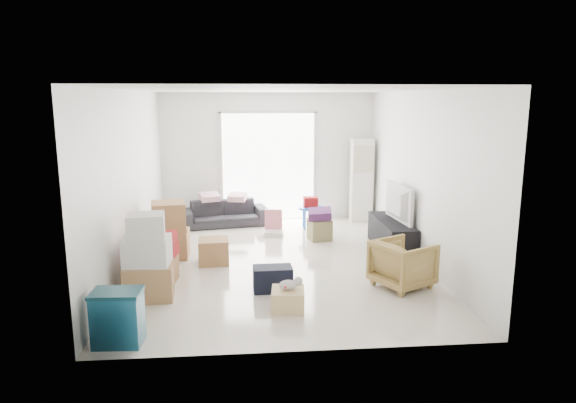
{
  "coord_description": "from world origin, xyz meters",
  "views": [
    {
      "loc": [
        -0.57,
        -7.87,
        2.57
      ],
      "look_at": [
        0.17,
        0.2,
        0.94
      ],
      "focal_mm": 32.0,
      "sensor_mm": 36.0,
      "label": 1
    }
  ],
  "objects_px": {
    "storage_bins": "(118,317)",
    "kids_table": "(310,206)",
    "armchair": "(403,262)",
    "ottoman": "(319,230)",
    "ac_tower": "(361,180)",
    "tv_console": "(392,235)",
    "sofa": "(224,209)",
    "television": "(392,216)",
    "wood_crate": "(288,300)"
  },
  "relations": [
    {
      "from": "storage_bins",
      "to": "kids_table",
      "type": "distance_m",
      "value": 5.49
    },
    {
      "from": "storage_bins",
      "to": "ac_tower",
      "type": "bearing_deg",
      "value": 54.04
    },
    {
      "from": "sofa",
      "to": "wood_crate",
      "type": "height_order",
      "value": "sofa"
    },
    {
      "from": "ac_tower",
      "to": "kids_table",
      "type": "relative_size",
      "value": 2.74
    },
    {
      "from": "kids_table",
      "to": "wood_crate",
      "type": "xyz_separation_m",
      "value": [
        -0.82,
        -4.05,
        -0.32
      ]
    },
    {
      "from": "wood_crate",
      "to": "television",
      "type": "bearing_deg",
      "value": 50.35
    },
    {
      "from": "armchair",
      "to": "tv_console",
      "type": "bearing_deg",
      "value": -39.68
    },
    {
      "from": "sofa",
      "to": "kids_table",
      "type": "xyz_separation_m",
      "value": [
        1.74,
        -0.38,
        0.12
      ]
    },
    {
      "from": "tv_console",
      "to": "kids_table",
      "type": "bearing_deg",
      "value": 126.92
    },
    {
      "from": "ac_tower",
      "to": "wood_crate",
      "type": "height_order",
      "value": "ac_tower"
    },
    {
      "from": "television",
      "to": "storage_bins",
      "type": "relative_size",
      "value": 1.83
    },
    {
      "from": "television",
      "to": "ottoman",
      "type": "xyz_separation_m",
      "value": [
        -1.15,
        0.72,
        -0.39
      ]
    },
    {
      "from": "tv_console",
      "to": "wood_crate",
      "type": "bearing_deg",
      "value": -129.65
    },
    {
      "from": "tv_console",
      "to": "television",
      "type": "distance_m",
      "value": 0.33
    },
    {
      "from": "television",
      "to": "armchair",
      "type": "xyz_separation_m",
      "value": [
        -0.37,
        -1.78,
        -0.22
      ]
    },
    {
      "from": "sofa",
      "to": "wood_crate",
      "type": "xyz_separation_m",
      "value": [
        0.91,
        -4.43,
        -0.21
      ]
    },
    {
      "from": "television",
      "to": "armchair",
      "type": "relative_size",
      "value": 1.51
    },
    {
      "from": "ottoman",
      "to": "wood_crate",
      "type": "distance_m",
      "value": 3.28
    },
    {
      "from": "storage_bins",
      "to": "ottoman",
      "type": "relative_size",
      "value": 1.55
    },
    {
      "from": "armchair",
      "to": "storage_bins",
      "type": "height_order",
      "value": "armchair"
    },
    {
      "from": "ac_tower",
      "to": "tv_console",
      "type": "height_order",
      "value": "ac_tower"
    },
    {
      "from": "ac_tower",
      "to": "sofa",
      "type": "relative_size",
      "value": 1.01
    },
    {
      "from": "storage_bins",
      "to": "armchair",
      "type": "bearing_deg",
      "value": 21.58
    },
    {
      "from": "television",
      "to": "armchair",
      "type": "bearing_deg",
      "value": 163.24
    },
    {
      "from": "ottoman",
      "to": "kids_table",
      "type": "height_order",
      "value": "kids_table"
    },
    {
      "from": "armchair",
      "to": "ottoman",
      "type": "relative_size",
      "value": 1.88
    },
    {
      "from": "ac_tower",
      "to": "storage_bins",
      "type": "bearing_deg",
      "value": -125.96
    },
    {
      "from": "television",
      "to": "sofa",
      "type": "relative_size",
      "value": 0.63
    },
    {
      "from": "ottoman",
      "to": "storage_bins",
      "type": "bearing_deg",
      "value": -125.21
    },
    {
      "from": "television",
      "to": "sofa",
      "type": "bearing_deg",
      "value": 51.02
    },
    {
      "from": "tv_console",
      "to": "sofa",
      "type": "xyz_separation_m",
      "value": [
        -2.94,
        1.98,
        0.08
      ]
    },
    {
      "from": "tv_console",
      "to": "storage_bins",
      "type": "bearing_deg",
      "value": -140.86
    },
    {
      "from": "armchair",
      "to": "sofa",
      "type": "bearing_deg",
      "value": 6.44
    },
    {
      "from": "sofa",
      "to": "armchair",
      "type": "relative_size",
      "value": 2.41
    },
    {
      "from": "ottoman",
      "to": "kids_table",
      "type": "relative_size",
      "value": 0.6
    },
    {
      "from": "tv_console",
      "to": "kids_table",
      "type": "height_order",
      "value": "kids_table"
    },
    {
      "from": "storage_bins",
      "to": "wood_crate",
      "type": "bearing_deg",
      "value": 21.24
    },
    {
      "from": "ac_tower",
      "to": "sofa",
      "type": "xyz_separation_m",
      "value": [
        -2.89,
        -0.15,
        -0.53
      ]
    },
    {
      "from": "storage_bins",
      "to": "wood_crate",
      "type": "relative_size",
      "value": 1.49
    },
    {
      "from": "armchair",
      "to": "ottoman",
      "type": "bearing_deg",
      "value": -10.5
    },
    {
      "from": "television",
      "to": "ac_tower",
      "type": "bearing_deg",
      "value": -3.64
    },
    {
      "from": "television",
      "to": "wood_crate",
      "type": "xyz_separation_m",
      "value": [
        -2.03,
        -2.45,
        -0.45
      ]
    },
    {
      "from": "storage_bins",
      "to": "ottoman",
      "type": "bearing_deg",
      "value": 54.79
    },
    {
      "from": "armchair",
      "to": "storage_bins",
      "type": "distance_m",
      "value": 3.8
    },
    {
      "from": "tv_console",
      "to": "television",
      "type": "height_order",
      "value": "television"
    },
    {
      "from": "sofa",
      "to": "armchair",
      "type": "bearing_deg",
      "value": -66.3
    },
    {
      "from": "armchair",
      "to": "storage_bins",
      "type": "relative_size",
      "value": 1.21
    },
    {
      "from": "ac_tower",
      "to": "ottoman",
      "type": "relative_size",
      "value": 4.56
    },
    {
      "from": "ac_tower",
      "to": "tv_console",
      "type": "bearing_deg",
      "value": -88.66
    },
    {
      "from": "sofa",
      "to": "wood_crate",
      "type": "distance_m",
      "value": 4.53
    }
  ]
}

